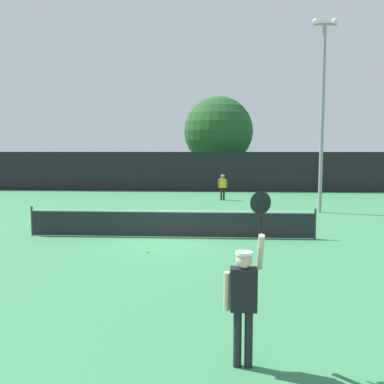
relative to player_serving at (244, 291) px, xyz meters
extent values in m
plane|color=#387F4C|center=(-2.08, 9.14, -1.13)|extent=(120.00, 120.00, 0.00)
cube|color=#232328|center=(-2.08, 9.14, -0.65)|extent=(10.14, 0.03, 0.91)
cube|color=white|center=(-2.08, 9.14, -0.20)|extent=(10.14, 0.04, 0.06)
cylinder|color=#333338|center=(-7.15, 9.14, -0.59)|extent=(0.08, 0.08, 1.07)
cylinder|color=#333338|center=(2.99, 9.14, -0.59)|extent=(0.08, 0.08, 1.07)
cube|color=black|center=(-2.08, 26.12, 0.33)|extent=(34.32, 0.12, 2.92)
cube|color=black|center=(-0.01, -0.01, 0.03)|extent=(0.38, 0.22, 0.62)
sphere|color=beige|center=(-0.01, -0.01, 0.45)|extent=(0.24, 0.24, 0.24)
cylinder|color=white|center=(-0.01, -0.01, 0.55)|extent=(0.25, 0.25, 0.04)
cylinder|color=black|center=(-0.09, -0.01, -0.71)|extent=(0.12, 0.12, 0.84)
cylinder|color=black|center=(0.07, -0.01, -0.71)|extent=(0.12, 0.12, 0.84)
cylinder|color=beige|center=(-0.25, -0.01, -0.01)|extent=(0.09, 0.18, 0.59)
cylinder|color=beige|center=(0.23, 0.08, 0.55)|extent=(0.09, 0.33, 0.57)
cylinder|color=black|center=(0.23, 0.14, 0.95)|extent=(0.04, 0.11, 0.28)
ellipsoid|color=black|center=(0.23, 0.20, 1.24)|extent=(0.30, 0.13, 0.36)
cube|color=yellow|center=(-0.15, 20.50, -0.07)|extent=(0.38, 0.22, 0.57)
sphere|color=#8C6647|center=(-0.15, 20.50, 0.31)|extent=(0.22, 0.22, 0.22)
cylinder|color=white|center=(-0.15, 20.50, 0.41)|extent=(0.23, 0.23, 0.04)
cylinder|color=black|center=(-0.23, 20.50, -0.74)|extent=(0.12, 0.12, 0.77)
cylinder|color=black|center=(-0.07, 20.50, -0.74)|extent=(0.12, 0.12, 0.77)
cylinder|color=#8C6647|center=(-0.39, 20.50, -0.10)|extent=(0.09, 0.17, 0.54)
cylinder|color=#8C6647|center=(0.09, 20.50, -0.10)|extent=(0.09, 0.15, 0.54)
sphere|color=#CCE033|center=(-2.53, 6.76, -1.09)|extent=(0.07, 0.07, 0.07)
cylinder|color=gray|center=(4.64, 15.67, 3.38)|extent=(0.18, 0.18, 9.02)
cube|color=gray|center=(4.64, 15.67, 7.94)|extent=(1.10, 0.10, 0.10)
sphere|color=#F2EDCC|center=(4.19, 15.67, 8.07)|extent=(0.28, 0.28, 0.28)
sphere|color=#F2EDCC|center=(5.09, 15.67, 8.07)|extent=(0.28, 0.28, 0.28)
cylinder|color=brown|center=(-0.44, 30.74, 0.10)|extent=(0.56, 0.56, 2.45)
sphere|color=#235123|center=(-0.44, 30.74, 3.49)|extent=(5.79, 5.79, 5.79)
cube|color=#B7B7BC|center=(-0.04, 32.71, -0.53)|extent=(2.01, 4.25, 0.90)
cube|color=#2D333D|center=(-0.04, 32.41, 0.24)|extent=(1.76, 2.24, 0.64)
cylinder|color=black|center=(-0.89, 34.11, -0.83)|extent=(0.22, 0.60, 0.60)
cylinder|color=black|center=(0.81, 34.11, -0.83)|extent=(0.22, 0.60, 0.60)
cylinder|color=black|center=(-0.89, 31.31, -0.83)|extent=(0.22, 0.60, 0.60)
cylinder|color=black|center=(0.81, 31.31, -0.83)|extent=(0.22, 0.60, 0.60)
cube|color=#B7B7BC|center=(4.22, 32.87, -0.53)|extent=(2.17, 4.32, 0.90)
cube|color=#2D333D|center=(4.22, 32.57, 0.24)|extent=(1.84, 2.31, 0.64)
cylinder|color=black|center=(3.37, 34.27, -0.83)|extent=(0.22, 0.60, 0.60)
cylinder|color=black|center=(5.07, 34.27, -0.83)|extent=(0.22, 0.60, 0.60)
cylinder|color=black|center=(3.37, 31.47, -0.83)|extent=(0.22, 0.60, 0.60)
cylinder|color=black|center=(5.07, 31.47, -0.83)|extent=(0.22, 0.60, 0.60)
camera|label=1|loc=(-0.37, -6.05, 2.02)|focal=40.60mm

